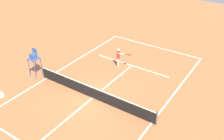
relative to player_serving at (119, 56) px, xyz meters
The scene contains 6 objects.
ground_plane 5.10m from the player_serving, 100.04° to the left, with size 60.00×60.00×0.00m, color #B76038.
court_lines 5.09m from the player_serving, 100.04° to the left, with size 9.61×20.81×0.01m.
tennis_net 5.02m from the player_serving, 100.04° to the left, with size 10.21×0.10×1.07m.
player_serving is the anchor object (origin of this frame).
tennis_ball 1.93m from the player_serving, 132.64° to the left, with size 0.07×0.07×0.07m, color #CCE033.
umpire_chair 7.04m from the player_serving, 45.61° to the left, with size 0.80×0.80×2.41m.
Camera 1 is at (-9.36, 11.46, 11.18)m, focal length 40.50 mm.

